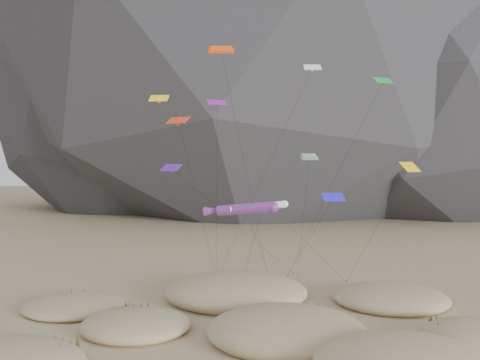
% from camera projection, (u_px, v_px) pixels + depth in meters
% --- Properties ---
extents(ground, '(500.00, 500.00, 0.00)m').
position_uv_depth(ground, '(261.00, 349.00, 40.43)').
color(ground, '#CCB789').
rests_on(ground, ground).
extents(dunes, '(50.94, 38.55, 4.04)m').
position_uv_depth(dunes, '(251.00, 328.00, 43.50)').
color(dunes, '#CCB789').
rests_on(dunes, ground).
extents(dune_grass, '(40.96, 28.56, 1.48)m').
position_uv_depth(dune_grass, '(263.00, 325.00, 43.89)').
color(dune_grass, black).
rests_on(dune_grass, ground).
extents(kite_stakes, '(21.51, 7.86, 0.30)m').
position_uv_depth(kite_stakes, '(273.00, 279.00, 63.55)').
color(kite_stakes, '#3F2D1E').
rests_on(kite_stakes, ground).
extents(rainbow_tube_kite, '(7.99, 16.09, 12.13)m').
position_uv_depth(rainbow_tube_kite, '(242.00, 209.00, 48.91)').
color(rainbow_tube_kite, '#E41846').
rests_on(rainbow_tube_kite, ground).
extents(white_tube_kite, '(6.28, 11.77, 12.06)m').
position_uv_depth(white_tube_kite, '(260.00, 206.00, 49.40)').
color(white_tube_kite, white).
rests_on(white_tube_kite, ground).
extents(orange_parafoil, '(7.33, 10.68, 29.43)m').
position_uv_depth(orange_parafoil, '(222.00, 53.00, 53.28)').
color(orange_parafoil, '#E7480C').
rests_on(orange_parafoil, ground).
extents(multi_parafoil, '(2.28, 10.36, 17.12)m').
position_uv_depth(multi_parafoil, '(309.00, 159.00, 55.17)').
color(multi_parafoil, '#E45B18').
rests_on(multi_parafoil, ground).
extents(delta_kites, '(28.48, 21.46, 27.14)m').
position_uv_depth(delta_kites, '(274.00, 138.00, 50.99)').
color(delta_kites, '#5A1EAF').
rests_on(delta_kites, ground).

